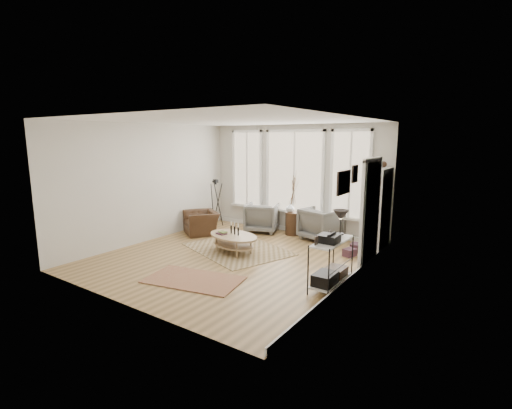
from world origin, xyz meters
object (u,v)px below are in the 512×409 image
Objects in this scene: low_shelf at (332,259)px; bookcase at (379,210)px; side_table at (293,204)px; armchair_right at (321,224)px; coffee_table at (233,239)px; armchair_left at (262,217)px; accent_chair at (201,223)px.

bookcase is at bearing 88.72° from low_shelf.
armchair_right is at bearing -2.65° from side_table.
coffee_table is 1.67× the size of armchair_left.
low_shelf is at bearing 133.17° from armchair_right.
bookcase is at bearing 35.96° from coffee_table.
coffee_table is at bearing 84.17° from armchair_left.
side_table is at bearing 12.86° from armchair_right.
bookcase is 1.21× the size of side_table.
armchair_left is 1.67m from accent_chair.
armchair_left is 1.70m from armchair_right.
armchair_left is at bearing 75.77° from accent_chair.
low_shelf is 0.90× the size of coffee_table.
armchair_left is 0.96× the size of armchair_right.
side_table is 2.52m from accent_chair.
low_shelf is at bearing -50.71° from side_table.
bookcase is at bearing -171.71° from armchair_right.
accent_chair is at bearing 153.88° from coffee_table.
accent_chair is (-2.93, -1.26, -0.11)m from armchair_right.
bookcase is 2.22× the size of accent_chair.
bookcase is 1.58m from armchair_right.
armchair_left is (-3.11, 2.57, -0.12)m from low_shelf.
low_shelf is 4.59m from accent_chair.
side_table reaches higher than coffee_table.
low_shelf is 1.40× the size of accent_chair.
low_shelf is at bearing -91.28° from bookcase.
accent_chair is (-4.35, 1.45, -0.21)m from low_shelf.
low_shelf is (-0.06, -2.52, -0.44)m from bookcase.
accent_chair is (-4.40, -1.07, -0.65)m from bookcase.
coffee_table is (-2.60, 0.59, -0.19)m from low_shelf.
armchair_left reaches higher than accent_chair.
armchair_right is (-1.48, 0.19, -0.55)m from bookcase.
armchair_left is 0.94× the size of accent_chair.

